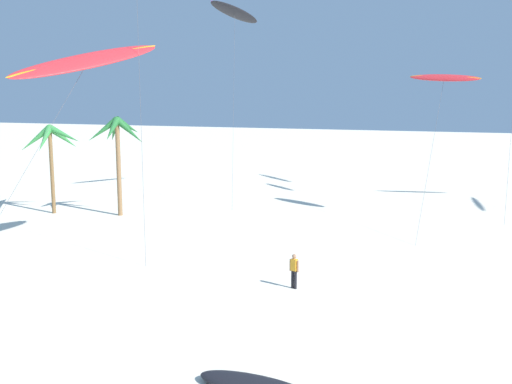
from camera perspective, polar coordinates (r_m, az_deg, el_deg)
The scene contains 6 objects.
palm_tree_1 at distance 48.43m, azimuth -18.78°, elevation 4.60°, with size 4.63×4.55×6.83m.
palm_tree_2 at distance 46.17m, azimuth -12.95°, elevation 5.18°, with size 4.11×4.84×7.47m.
flying_kite_2 at distance 52.60m, azimuth -2.01°, elevation 16.60°, with size 3.25×8.13×16.76m.
flying_kite_4 at distance 32.53m, azimuth -15.63°, elevation 11.86°, with size 5.01×11.56×12.18m.
flying_kite_5 at distance 45.09m, azimuth 17.36°, elevation 10.27°, with size 5.46×10.08×10.70m.
person_near_left at distance 28.72m, azimuth 3.62°, elevation -7.34°, with size 0.49×0.28×1.67m.
Camera 1 is at (6.67, -2.38, 9.13)m, focal length 42.31 mm.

